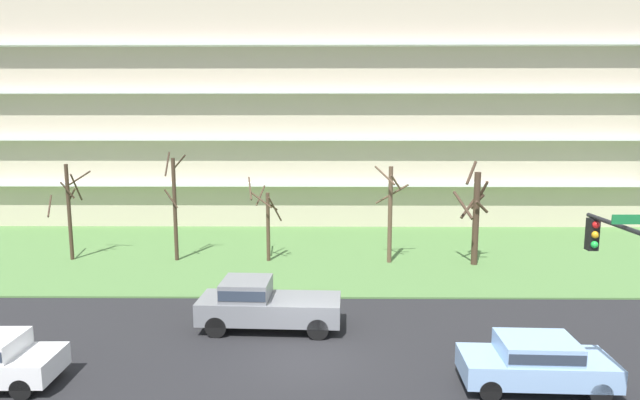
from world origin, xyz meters
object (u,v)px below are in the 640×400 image
object	(u,v)px
tree_far_right	(475,214)
sedan_blue_center_left	(536,361)
pickup_gray_center_right	(264,304)
tree_far_left	(69,208)
tree_left	(175,206)
tree_right	(390,211)
tree_center	(267,220)

from	to	relation	value
tree_far_right	sedan_blue_center_left	size ratio (longest dim) A/B	1.29
tree_far_right	pickup_gray_center_right	world-z (taller)	tree_far_right
tree_far_left	tree_left	bearing A→B (deg)	-0.89
tree_far_right	sedan_blue_center_left	distance (m)	13.87
tree_right	sedan_blue_center_left	distance (m)	14.40
tree_far_right	sedan_blue_center_left	bearing A→B (deg)	-98.03
tree_left	tree_far_right	bearing A→B (deg)	-2.59
tree_left	tree_center	size ratio (longest dim) A/B	1.30
tree_far_left	pickup_gray_center_right	distance (m)	15.81
tree_far_left	sedan_blue_center_left	size ratio (longest dim) A/B	1.24
sedan_blue_center_left	pickup_gray_center_right	xyz separation A→B (m)	(-8.65, 4.51, 0.14)
tree_far_right	tree_far_left	bearing A→B (deg)	177.86
pickup_gray_center_right	tree_center	bearing A→B (deg)	-81.99
tree_center	pickup_gray_center_right	xyz separation A→B (m)	(0.93, -9.68, -1.45)
tree_center	tree_far_right	size ratio (longest dim) A/B	0.83
sedan_blue_center_left	pickup_gray_center_right	world-z (taller)	pickup_gray_center_right
tree_far_left	tree_far_right	world-z (taller)	tree_far_right
tree_left	tree_far_right	xyz separation A→B (m)	(16.68, -0.75, -0.30)
tree_far_left	tree_left	world-z (taller)	tree_left
tree_center	pickup_gray_center_right	world-z (taller)	tree_center
tree_left	pickup_gray_center_right	xyz separation A→B (m)	(6.11, -9.83, -2.18)
tree_far_left	sedan_blue_center_left	bearing A→B (deg)	-34.77
tree_right	tree_far_left	bearing A→B (deg)	178.60
tree_far_left	tree_center	bearing A→B (deg)	-1.23
tree_left	tree_right	world-z (taller)	tree_left
tree_center	tree_far_right	xyz separation A→B (m)	(11.49, -0.61, 0.44)
tree_left	tree_far_right	world-z (taller)	tree_left
sedan_blue_center_left	tree_right	bearing A→B (deg)	103.03
tree_right	sedan_blue_center_left	bearing A→B (deg)	-79.18
tree_far_left	tree_far_right	size ratio (longest dim) A/B	0.96
tree_left	tree_right	size ratio (longest dim) A/B	1.13
tree_far_left	tree_left	xyz separation A→B (m)	(6.03, -0.09, 0.14)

